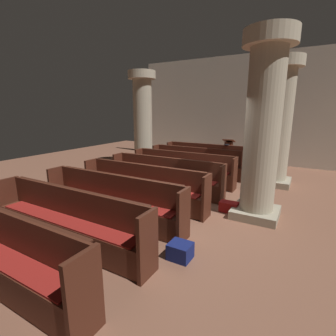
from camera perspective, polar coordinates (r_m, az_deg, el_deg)
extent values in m
plane|color=brown|center=(6.02, 3.85, -8.78)|extent=(19.20, 19.20, 0.00)
cube|color=beige|center=(11.37, 17.88, 12.59)|extent=(10.00, 0.16, 4.50)
cube|color=#4C2316|center=(9.76, 8.96, 2.29)|extent=(3.24, 0.38, 0.05)
cube|color=#4C2316|center=(9.86, 9.36, 4.02)|extent=(3.24, 0.04, 0.50)
cube|color=#411E13|center=(9.87, 9.51, 5.44)|extent=(3.11, 0.06, 0.02)
cube|color=#442014|center=(10.43, 0.46, 3.43)|extent=(0.06, 0.44, 0.96)
cube|color=#442014|center=(9.31, 18.49, 1.54)|extent=(0.06, 0.44, 0.96)
cube|color=#482115|center=(9.64, 8.54, 0.86)|extent=(3.24, 0.03, 0.39)
cube|color=maroon|center=(9.73, 8.92, 2.48)|extent=(2.98, 0.32, 0.03)
cube|color=#4C2316|center=(8.77, 6.42, 1.14)|extent=(3.24, 0.38, 0.05)
cube|color=#4C2316|center=(8.87, 6.90, 3.07)|extent=(3.24, 0.04, 0.50)
cube|color=#411E13|center=(8.87, 7.06, 4.65)|extent=(3.11, 0.06, 0.02)
cube|color=#442014|center=(9.52, -2.73, 2.46)|extent=(0.06, 0.44, 0.96)
cube|color=#442014|center=(8.27, 16.98, 0.24)|extent=(0.06, 0.44, 0.96)
cube|color=#482115|center=(8.66, 5.93, -0.47)|extent=(3.24, 0.03, 0.39)
cube|color=maroon|center=(8.74, 6.38, 1.34)|extent=(2.98, 0.32, 0.03)
cube|color=#4C2316|center=(7.81, 3.26, -0.30)|extent=(3.24, 0.38, 0.05)
cube|color=#4C2316|center=(7.89, 3.83, 1.89)|extent=(3.24, 0.04, 0.50)
cube|color=#411E13|center=(7.89, 4.00, 3.66)|extent=(3.11, 0.06, 0.02)
cube|color=#442014|center=(8.64, -6.58, 1.28)|extent=(0.06, 0.44, 0.96)
cube|color=#442014|center=(7.24, 15.03, -1.43)|extent=(0.06, 0.44, 0.96)
cube|color=#482115|center=(7.71, 2.66, -2.13)|extent=(3.24, 0.03, 0.39)
cube|color=maroon|center=(7.78, 3.20, -0.08)|extent=(2.98, 0.32, 0.03)
cube|color=#4C2316|center=(6.88, -0.78, -2.13)|extent=(3.24, 0.38, 0.05)
cube|color=#4C2316|center=(6.96, -0.09, 0.37)|extent=(3.24, 0.04, 0.50)
cube|color=#411E13|center=(6.95, 0.11, 2.38)|extent=(3.11, 0.06, 0.02)
cube|color=#442014|center=(7.81, -11.27, -0.17)|extent=(0.06, 0.44, 0.96)
cube|color=#442014|center=(6.23, 12.45, -3.65)|extent=(0.06, 0.44, 0.96)
cube|color=#482115|center=(6.80, -1.52, -4.23)|extent=(3.24, 0.03, 0.39)
cube|color=maroon|center=(6.86, -0.86, -1.89)|extent=(2.98, 0.32, 0.03)
cube|color=#4C2316|center=(6.01, -6.04, -4.50)|extent=(3.24, 0.38, 0.05)
cube|color=#4C2316|center=(6.06, -5.18, -1.62)|extent=(3.24, 0.04, 0.50)
cube|color=#411E13|center=(6.05, -4.97, 0.70)|extent=(3.11, 0.06, 0.02)
cube|color=#442014|center=(7.05, -17.02, -1.94)|extent=(0.06, 0.44, 0.96)
cube|color=#442014|center=(5.25, 8.86, -6.69)|extent=(0.06, 0.44, 0.96)
cube|color=#482115|center=(5.95, -6.97, -6.93)|extent=(3.24, 0.03, 0.39)
cube|color=maroon|center=(5.98, -6.16, -4.23)|extent=(2.98, 0.32, 0.03)
cube|color=#4C2316|center=(5.22, -13.04, -7.56)|extent=(3.24, 0.38, 0.05)
cube|color=#4C2316|center=(5.25, -11.96, -4.23)|extent=(3.24, 0.04, 0.50)
cube|color=#411E13|center=(5.21, -11.74, -1.56)|extent=(3.11, 0.06, 0.02)
cube|color=#442014|center=(6.39, -24.06, -4.07)|extent=(0.06, 0.44, 0.96)
cube|color=#442014|center=(4.32, 3.60, -11.03)|extent=(0.06, 0.44, 0.96)
cube|color=#482115|center=(5.18, -14.24, -10.37)|extent=(3.24, 0.03, 0.39)
cube|color=maroon|center=(5.19, -13.21, -7.27)|extent=(2.98, 0.32, 0.03)
cube|color=#4C2316|center=(4.55, -22.46, -11.44)|extent=(3.24, 0.38, 0.05)
cube|color=#4C2316|center=(4.54, -21.10, -7.62)|extent=(3.24, 0.04, 0.50)
cube|color=#411E13|center=(4.49, -20.89, -4.56)|extent=(3.11, 0.06, 0.02)
cube|color=#442014|center=(5.86, -32.60, -6.56)|extent=(0.06, 0.44, 0.96)
cube|color=#442014|center=(3.49, -4.67, -17.40)|extent=(0.06, 0.44, 0.96)
cube|color=#482115|center=(4.55, -23.99, -14.61)|extent=(3.24, 0.03, 0.39)
cube|color=maroon|center=(4.53, -22.70, -11.11)|extent=(2.98, 0.32, 0.03)
cube|color=#4C2316|center=(4.01, -33.32, -11.76)|extent=(3.24, 0.04, 0.50)
cube|color=#411E13|center=(3.94, -33.16, -8.35)|extent=(3.11, 0.06, 0.02)
cube|color=#442014|center=(2.83, -18.62, -26.43)|extent=(0.06, 0.44, 0.96)
cube|color=#9F967E|center=(8.39, 22.97, -2.80)|extent=(0.99, 0.99, 0.18)
cylinder|color=#ADA389|center=(8.12, 24.05, 8.88)|extent=(0.73, 0.73, 3.23)
cylinder|color=#B6AB90|center=(8.21, 25.29, 21.24)|extent=(1.06, 1.06, 0.30)
cube|color=#9F967E|center=(10.33, -5.60, 1.07)|extent=(0.99, 0.99, 0.18)
cylinder|color=#ADA389|center=(10.11, -5.82, 10.57)|extent=(0.73, 0.73, 3.23)
cylinder|color=#B6AB90|center=(10.19, -6.06, 20.55)|extent=(1.06, 1.06, 0.30)
cube|color=#9F967E|center=(5.78, 19.47, -9.56)|extent=(0.94, 0.94, 0.18)
cylinder|color=#ADA389|center=(5.38, 20.87, 7.51)|extent=(0.69, 0.69, 3.23)
cylinder|color=#B6AB90|center=(5.52, 22.53, 26.07)|extent=(1.01, 1.01, 0.30)
cube|color=#492215|center=(10.80, 13.56, 0.97)|extent=(0.45, 0.45, 0.06)
cube|color=#562819|center=(10.72, 13.69, 3.29)|extent=(0.28, 0.28, 0.95)
cube|color=#5B2A1A|center=(10.64, 13.84, 6.13)|extent=(0.48, 0.35, 0.15)
cube|color=black|center=(9.65, 13.40, 5.24)|extent=(0.15, 0.20, 0.03)
cube|color=maroon|center=(5.83, 13.83, -8.68)|extent=(0.40, 0.24, 0.24)
cube|color=navy|center=(4.04, 2.82, -18.54)|extent=(0.35, 0.31, 0.25)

